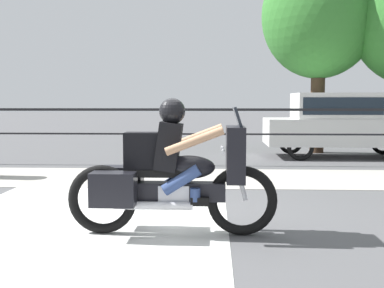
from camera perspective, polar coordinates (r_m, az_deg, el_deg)
name	(u,v)px	position (r m, az deg, el deg)	size (l,w,h in m)	color
ground_plane	(128,220)	(6.15, -7.65, -8.97)	(120.00, 120.00, 0.00)	#565659
sidewalk_band	(159,177)	(9.45, -3.93, -3.98)	(44.00, 2.40, 0.01)	#B7B2A8
crosswalk_band	(80,224)	(6.09, -13.10, -9.18)	(3.59, 6.00, 0.01)	silver
fence_railing	(168,121)	(11.23, -2.84, 2.78)	(36.00, 0.05, 1.33)	black
motorcycle	(170,174)	(5.36, -2.58, -3.52)	(2.35, 0.76, 1.53)	black
parked_car	(341,121)	(13.37, 17.25, 2.57)	(4.17, 1.73, 1.71)	silver
tree_behind_car	(319,16)	(14.64, 14.87, 14.45)	(3.28, 3.28, 5.75)	#473323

